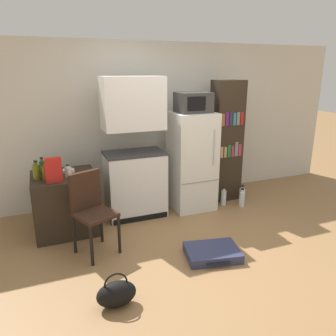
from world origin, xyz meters
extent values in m
plane|color=olive|center=(0.00, 0.00, 0.00)|extent=(24.00, 24.00, 0.00)
cube|color=beige|center=(0.20, 2.00, 1.23)|extent=(6.40, 0.10, 2.46)
cube|color=#2D2319|center=(-1.46, 1.22, 0.38)|extent=(0.80, 0.75, 0.76)
cube|color=white|center=(-0.48, 1.35, 0.46)|extent=(0.82, 0.50, 0.91)
cube|color=#333338|center=(-0.48, 1.35, 0.93)|extent=(0.84, 0.51, 0.03)
cube|color=white|center=(-0.48, 1.35, 1.61)|extent=(0.82, 0.43, 0.70)
cube|color=black|center=(-0.48, 1.09, 0.04)|extent=(0.79, 0.01, 0.08)
cube|color=silver|center=(0.39, 1.31, 0.73)|extent=(0.62, 0.58, 1.46)
cube|color=gray|center=(0.39, 1.02, 0.50)|extent=(0.59, 0.01, 0.01)
cylinder|color=silver|center=(0.60, 1.01, 0.99)|extent=(0.02, 0.02, 0.51)
cube|color=#333333|center=(0.39, 1.31, 1.60)|extent=(0.47, 0.38, 0.28)
cube|color=black|center=(0.35, 1.12, 1.60)|extent=(0.27, 0.01, 0.19)
cube|color=#2D2319|center=(1.05, 1.45, 0.95)|extent=(0.47, 0.30, 1.90)
cube|color=tan|center=(0.89, 1.29, 0.83)|extent=(0.04, 0.01, 0.17)
cube|color=tan|center=(0.95, 1.29, 0.82)|extent=(0.04, 0.01, 0.17)
cube|color=#1E7033|center=(1.02, 1.29, 0.83)|extent=(0.05, 0.01, 0.19)
cube|color=#A33351|center=(1.08, 1.29, 0.83)|extent=(0.04, 0.01, 0.17)
cube|color=slate|center=(1.15, 1.29, 0.85)|extent=(0.06, 0.01, 0.23)
cube|color=#A33351|center=(1.22, 1.29, 0.83)|extent=(0.05, 0.01, 0.19)
cube|color=brown|center=(0.89, 1.29, 1.33)|extent=(0.05, 0.01, 0.19)
cube|color=#661E75|center=(0.95, 1.29, 1.33)|extent=(0.05, 0.01, 0.20)
cube|color=#332856|center=(1.02, 1.29, 1.34)|extent=(0.04, 0.01, 0.21)
cube|color=teal|center=(1.08, 1.29, 1.33)|extent=(0.05, 0.01, 0.19)
cube|color=slate|center=(1.15, 1.29, 1.33)|extent=(0.05, 0.01, 0.20)
cube|color=red|center=(1.22, 1.29, 1.33)|extent=(0.05, 0.01, 0.19)
cylinder|color=#AD1914|center=(-1.56, 1.54, 0.82)|extent=(0.09, 0.09, 0.12)
cylinder|color=#AD1914|center=(-1.56, 1.54, 0.89)|extent=(0.04, 0.04, 0.02)
cylinder|color=black|center=(-1.56, 1.54, 0.91)|extent=(0.05, 0.05, 0.01)
cylinder|color=white|center=(-1.40, 1.11, 0.82)|extent=(0.08, 0.08, 0.13)
cylinder|color=white|center=(-1.40, 1.11, 0.90)|extent=(0.04, 0.04, 0.02)
cylinder|color=black|center=(-1.40, 1.11, 0.91)|extent=(0.04, 0.04, 0.01)
cylinder|color=brown|center=(-1.67, 1.12, 0.84)|extent=(0.08, 0.08, 0.17)
cylinder|color=brown|center=(-1.67, 1.12, 0.94)|extent=(0.04, 0.04, 0.03)
cylinder|color=black|center=(-1.67, 1.12, 0.96)|extent=(0.04, 0.04, 0.02)
cylinder|color=#566619|center=(-1.77, 1.16, 0.85)|extent=(0.09, 0.09, 0.19)
cylinder|color=#566619|center=(-1.77, 1.16, 0.96)|extent=(0.04, 0.04, 0.03)
cylinder|color=black|center=(-1.77, 1.16, 0.99)|extent=(0.05, 0.05, 0.02)
cylinder|color=#1E6028|center=(-1.70, 1.28, 0.85)|extent=(0.07, 0.07, 0.19)
cylinder|color=#1E6028|center=(-1.70, 1.28, 0.97)|extent=(0.03, 0.03, 0.03)
cylinder|color=black|center=(-1.70, 1.28, 0.99)|extent=(0.04, 0.04, 0.02)
cylinder|color=silver|center=(-1.38, 1.32, 0.78)|extent=(0.15, 0.15, 0.04)
cube|color=red|center=(-1.58, 0.98, 0.91)|extent=(0.19, 0.07, 0.30)
cylinder|color=black|center=(-1.29, 0.25, 0.23)|extent=(0.04, 0.04, 0.46)
cylinder|color=black|center=(-0.96, 0.39, 0.23)|extent=(0.04, 0.04, 0.46)
cylinder|color=black|center=(-1.43, 0.58, 0.23)|extent=(0.04, 0.04, 0.46)
cylinder|color=black|center=(-1.10, 0.72, 0.23)|extent=(0.04, 0.04, 0.46)
cube|color=#331E14|center=(-1.20, 0.49, 0.48)|extent=(0.52, 0.52, 0.04)
cube|color=#331E14|center=(-1.27, 0.65, 0.73)|extent=(0.37, 0.19, 0.44)
cube|color=navy|center=(0.00, -0.08, 0.05)|extent=(0.67, 0.54, 0.10)
cylinder|color=black|center=(-0.05, -0.31, 0.05)|extent=(0.27, 0.07, 0.02)
ellipsoid|color=black|center=(-1.19, -0.47, 0.12)|extent=(0.36, 0.20, 0.24)
torus|color=black|center=(-1.19, -0.47, 0.23)|extent=(0.21, 0.02, 0.21)
cylinder|color=silver|center=(0.90, 1.18, 0.12)|extent=(0.08, 0.08, 0.23)
cylinder|color=silver|center=(0.90, 1.18, 0.25)|extent=(0.04, 0.04, 0.04)
cylinder|color=black|center=(0.90, 1.18, 0.29)|extent=(0.04, 0.04, 0.02)
cylinder|color=silver|center=(1.24, 1.18, 0.11)|extent=(0.09, 0.09, 0.22)
cylinder|color=silver|center=(1.24, 1.18, 0.24)|extent=(0.04, 0.04, 0.04)
cylinder|color=black|center=(1.24, 1.18, 0.27)|extent=(0.05, 0.05, 0.02)
cylinder|color=silver|center=(1.13, 1.03, 0.12)|extent=(0.09, 0.09, 0.23)
cylinder|color=silver|center=(1.13, 1.03, 0.25)|extent=(0.04, 0.04, 0.04)
cylinder|color=black|center=(1.13, 1.03, 0.28)|extent=(0.05, 0.05, 0.02)
camera|label=1|loc=(-1.67, -2.95, 2.04)|focal=35.00mm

